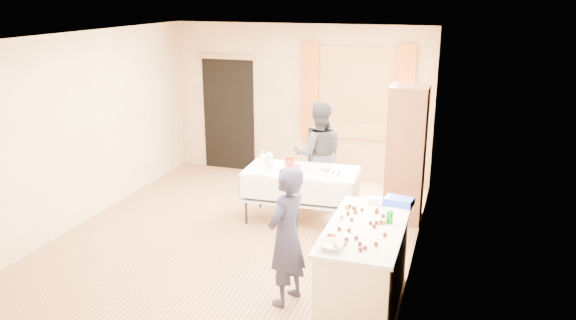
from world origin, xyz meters
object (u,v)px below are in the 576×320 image
(party_table, at_px, (301,190))
(chair, at_px, (318,179))
(cabinet, at_px, (406,154))
(girl, at_px, (287,236))
(woman, at_px, (319,154))
(counter, at_px, (364,269))

(party_table, xyz_separation_m, chair, (-0.00, 0.92, -0.12))
(cabinet, relative_size, party_table, 1.19)
(cabinet, relative_size, girl, 1.30)
(chair, bearing_deg, girl, -75.41)
(woman, bearing_deg, counter, 95.04)
(counter, bearing_deg, girl, -173.07)
(party_table, height_order, girl, girl)
(cabinet, distance_m, party_table, 1.54)
(counter, xyz_separation_m, party_table, (-1.26, 2.02, -0.01))
(chair, height_order, girl, girl)
(chair, bearing_deg, cabinet, -10.86)
(counter, height_order, woman, woman)
(counter, height_order, party_table, counter)
(cabinet, height_order, chair, cabinet)
(counter, xyz_separation_m, girl, (-0.78, -0.10, 0.28))
(cabinet, relative_size, counter, 1.22)
(chair, bearing_deg, woman, -66.96)
(counter, xyz_separation_m, woman, (-1.19, 2.70, 0.34))
(party_table, bearing_deg, girl, -80.18)
(cabinet, xyz_separation_m, girl, (-0.88, -2.63, -0.22))
(party_table, xyz_separation_m, girl, (0.48, -2.12, 0.29))
(girl, bearing_deg, party_table, -151.13)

